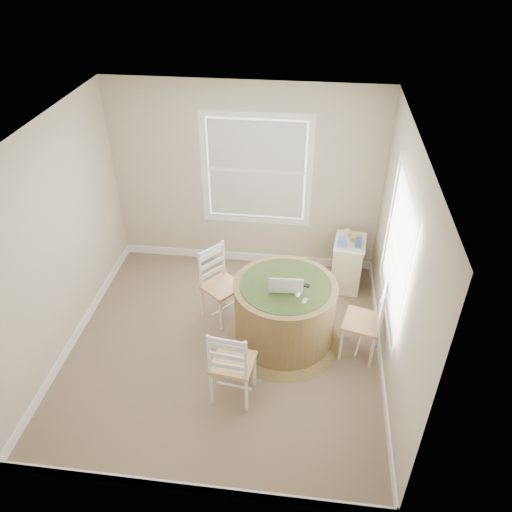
# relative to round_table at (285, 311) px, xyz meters

# --- Properties ---
(room) EXTENTS (3.64, 3.64, 2.64)m
(room) POSITION_rel_round_table_xyz_m (-0.51, -0.04, 0.84)
(room) COLOR #7D634F
(room) RESTS_ON ground
(round_table) EXTENTS (1.35, 1.35, 0.84)m
(round_table) POSITION_rel_round_table_xyz_m (0.00, 0.00, 0.00)
(round_table) COLOR olive
(round_table) RESTS_ON ground
(chair_left) EXTENTS (0.57, 0.58, 0.95)m
(chair_left) POSITION_rel_round_table_xyz_m (-0.79, 0.34, 0.02)
(chair_left) COLOR white
(chair_left) RESTS_ON ground
(chair_near) EXTENTS (0.46, 0.45, 0.95)m
(chair_near) POSITION_rel_round_table_xyz_m (-0.46, -0.87, 0.02)
(chair_near) COLOR white
(chair_near) RESTS_ON ground
(chair_right) EXTENTS (0.49, 0.51, 0.95)m
(chair_right) POSITION_rel_round_table_xyz_m (0.87, -0.09, 0.02)
(chair_right) COLOR white
(chair_right) RESTS_ON ground
(laptop) EXTENTS (0.38, 0.34, 0.25)m
(laptop) POSITION_rel_round_table_xyz_m (0.00, -0.06, 0.42)
(laptop) COLOR white
(laptop) RESTS_ON round_table
(mouse) EXTENTS (0.09, 0.12, 0.04)m
(mouse) POSITION_rel_round_table_xyz_m (0.14, -0.16, 0.39)
(mouse) COLOR white
(mouse) RESTS_ON round_table
(phone) EXTENTS (0.07, 0.10, 0.02)m
(phone) POSITION_rel_round_table_xyz_m (0.22, -0.25, 0.38)
(phone) COLOR #B7BABF
(phone) RESTS_ON round_table
(keys) EXTENTS (0.07, 0.07, 0.02)m
(keys) POSITION_rel_round_table_xyz_m (0.23, 0.01, 0.39)
(keys) COLOR black
(keys) RESTS_ON round_table
(corner_chest) EXTENTS (0.45, 0.57, 0.71)m
(corner_chest) POSITION_rel_round_table_xyz_m (0.76, 1.18, -0.10)
(corner_chest) COLOR beige
(corner_chest) RESTS_ON ground
(tissue_box) EXTENTS (0.13, 0.13, 0.10)m
(tissue_box) POSITION_rel_round_table_xyz_m (0.66, 1.08, 0.30)
(tissue_box) COLOR #5878CA
(tissue_box) RESTS_ON corner_chest
(box_yellow) EXTENTS (0.16, 0.12, 0.06)m
(box_yellow) POSITION_rel_round_table_xyz_m (0.82, 1.21, 0.28)
(box_yellow) COLOR gold
(box_yellow) RESTS_ON corner_chest
(box_blue) EXTENTS (0.09, 0.09, 0.12)m
(box_blue) POSITION_rel_round_table_xyz_m (0.84, 1.09, 0.31)
(box_blue) COLOR #2E4F8C
(box_blue) RESTS_ON corner_chest
(cup_cream) EXTENTS (0.07, 0.07, 0.09)m
(cup_cream) POSITION_rel_round_table_xyz_m (0.72, 1.30, 0.30)
(cup_cream) COLOR beige
(cup_cream) RESTS_ON corner_chest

